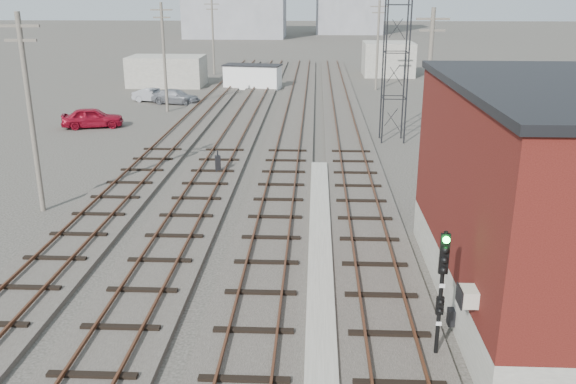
# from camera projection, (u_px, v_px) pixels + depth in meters

# --- Properties ---
(ground) EXTENTS (320.00, 320.00, 0.00)m
(ground) POSITION_uv_depth(u_px,v_px,m) (314.00, 87.00, 66.06)
(ground) COLOR #282621
(ground) RESTS_ON ground
(track_right) EXTENTS (3.20, 90.00, 0.39)m
(track_right) POSITION_uv_depth(u_px,v_px,m) (345.00, 127.00, 45.99)
(track_right) COLOR #332D28
(track_right) RESTS_ON ground
(track_mid_right) EXTENTS (3.20, 90.00, 0.39)m
(track_mid_right) POSITION_uv_depth(u_px,v_px,m) (292.00, 126.00, 46.17)
(track_mid_right) COLOR #332D28
(track_mid_right) RESTS_ON ground
(track_mid_left) EXTENTS (3.20, 90.00, 0.39)m
(track_mid_left) POSITION_uv_depth(u_px,v_px,m) (240.00, 126.00, 46.34)
(track_mid_left) COLOR #332D28
(track_mid_left) RESTS_ON ground
(track_left) EXTENTS (3.20, 90.00, 0.39)m
(track_left) POSITION_uv_depth(u_px,v_px,m) (188.00, 125.00, 46.52)
(track_left) COLOR #332D28
(track_left) RESTS_ON ground
(platform_curb) EXTENTS (0.90, 28.00, 0.26)m
(platform_curb) POSITION_uv_depth(u_px,v_px,m) (320.00, 268.00, 22.35)
(platform_curb) COLOR gray
(platform_curb) RESTS_ON ground
(brick_building) EXTENTS (6.54, 12.20, 7.22)m
(brick_building) POSITION_uv_depth(u_px,v_px,m) (546.00, 198.00, 19.05)
(brick_building) COLOR gray
(brick_building) RESTS_ON ground
(lattice_tower) EXTENTS (1.60, 1.60, 15.00)m
(lattice_tower) POSITION_uv_depth(u_px,v_px,m) (397.00, 29.00, 39.76)
(lattice_tower) COLOR black
(lattice_tower) RESTS_ON ground
(utility_pole_left_a) EXTENTS (1.80, 0.24, 9.00)m
(utility_pole_left_a) POSITION_uv_depth(u_px,v_px,m) (30.00, 109.00, 27.15)
(utility_pole_left_a) COLOR #595147
(utility_pole_left_a) RESTS_ON ground
(utility_pole_left_b) EXTENTS (1.80, 0.24, 9.00)m
(utility_pole_left_b) POSITION_uv_depth(u_px,v_px,m) (164.00, 55.00, 50.88)
(utility_pole_left_b) COLOR #595147
(utility_pole_left_b) RESTS_ON ground
(utility_pole_left_c) EXTENTS (1.80, 0.24, 9.00)m
(utility_pole_left_c) POSITION_uv_depth(u_px,v_px,m) (213.00, 35.00, 74.60)
(utility_pole_left_c) COLOR #595147
(utility_pole_left_c) RESTS_ON ground
(utility_pole_right_a) EXTENTS (1.80, 0.24, 9.00)m
(utility_pole_right_a) POSITION_uv_depth(u_px,v_px,m) (428.00, 86.00, 33.91)
(utility_pole_right_a) COLOR #595147
(utility_pole_right_a) RESTS_ON ground
(utility_pole_right_b) EXTENTS (1.80, 0.24, 9.00)m
(utility_pole_right_b) POSITION_uv_depth(u_px,v_px,m) (378.00, 43.00, 62.38)
(utility_pole_right_b) COLOR #595147
(utility_pole_right_b) RESTS_ON ground
(shed_left) EXTENTS (8.00, 5.00, 3.20)m
(shed_left) POSITION_uv_depth(u_px,v_px,m) (167.00, 71.00, 66.27)
(shed_left) COLOR gray
(shed_left) RESTS_ON ground
(shed_right) EXTENTS (6.00, 6.00, 4.00)m
(shed_right) POSITION_uv_depth(u_px,v_px,m) (388.00, 59.00, 74.54)
(shed_right) COLOR gray
(shed_right) RESTS_ON ground
(signal_mast) EXTENTS (0.40, 0.41, 3.83)m
(signal_mast) POSITION_uv_depth(u_px,v_px,m) (442.00, 288.00, 16.35)
(signal_mast) COLOR gray
(signal_mast) RESTS_ON ground
(switch_stand) EXTENTS (0.37, 0.37, 1.30)m
(switch_stand) POSITION_uv_depth(u_px,v_px,m) (218.00, 164.00, 34.07)
(switch_stand) COLOR black
(switch_stand) RESTS_ON ground
(site_trailer) EXTENTS (6.36, 3.60, 2.53)m
(site_trailer) POSITION_uv_depth(u_px,v_px,m) (253.00, 76.00, 64.48)
(site_trailer) COLOR white
(site_trailer) RESTS_ON ground
(car_red) EXTENTS (4.80, 2.88, 1.53)m
(car_red) POSITION_uv_depth(u_px,v_px,m) (93.00, 118.00, 45.97)
(car_red) COLOR maroon
(car_red) RESTS_ON ground
(car_silver) EXTENTS (3.94, 2.04, 1.24)m
(car_silver) POSITION_uv_depth(u_px,v_px,m) (153.00, 95.00, 56.79)
(car_silver) COLOR #9C9DA3
(car_silver) RESTS_ON ground
(car_grey) EXTENTS (4.80, 2.77, 1.31)m
(car_grey) POSITION_uv_depth(u_px,v_px,m) (176.00, 97.00, 55.84)
(car_grey) COLOR gray
(car_grey) RESTS_ON ground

